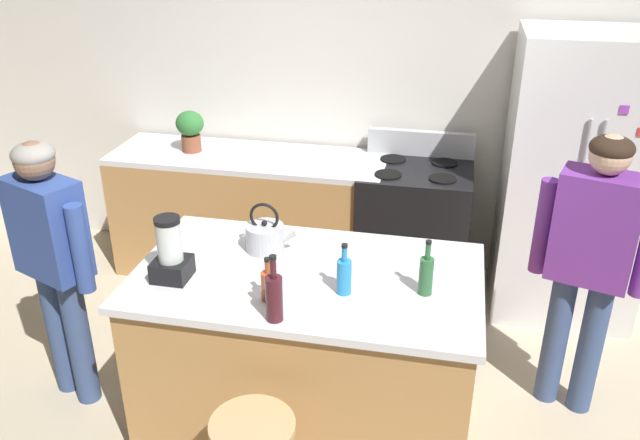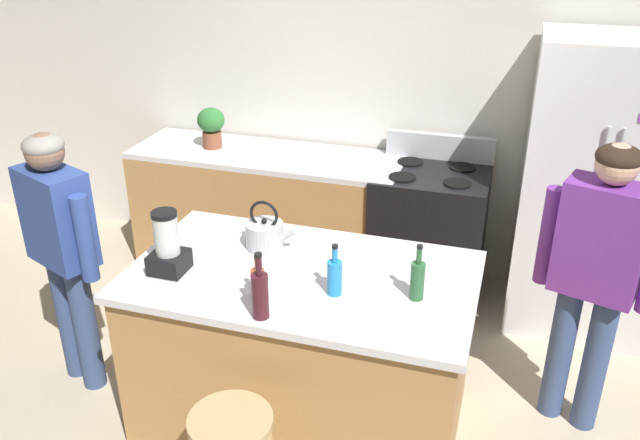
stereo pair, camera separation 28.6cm
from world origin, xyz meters
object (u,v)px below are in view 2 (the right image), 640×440
(person_by_sink_right, at_px, (596,266))
(tea_kettle, at_px, (265,234))
(refrigerator, at_px, (596,190))
(potted_plant, at_px, (211,125))
(blender_appliance, at_px, (168,247))
(stove_range, at_px, (428,233))
(bottle_olive_oil, at_px, (417,279))
(kitchen_island, at_px, (303,350))
(bottle_soda, at_px, (335,276))
(bottle_cooking_sauce, at_px, (258,282))
(person_by_island_left, at_px, (61,240))
(bottle_wine, at_px, (260,294))

(person_by_sink_right, relative_size, tea_kettle, 5.80)
(refrigerator, distance_m, tea_kettle, 2.15)
(potted_plant, relative_size, blender_appliance, 0.93)
(stove_range, distance_m, bottle_olive_oil, 1.69)
(kitchen_island, relative_size, refrigerator, 0.90)
(kitchen_island, height_order, tea_kettle, tea_kettle)
(bottle_soda, distance_m, tea_kettle, 0.58)
(person_by_sink_right, height_order, bottle_olive_oil, person_by_sink_right)
(kitchen_island, distance_m, bottle_cooking_sauce, 0.62)
(stove_range, relative_size, person_by_island_left, 0.73)
(potted_plant, height_order, bottle_soda, potted_plant)
(stove_range, relative_size, tea_kettle, 4.05)
(person_by_sink_right, bearing_deg, blender_appliance, -162.57)
(bottle_soda, relative_size, bottle_wine, 0.81)
(potted_plant, xyz_separation_m, bottle_wine, (1.18, -1.96, -0.06))
(refrigerator, bearing_deg, stove_range, 178.62)
(blender_appliance, bearing_deg, stove_range, 58.44)
(tea_kettle, bearing_deg, stove_range, 62.74)
(refrigerator, bearing_deg, bottle_olive_oil, -118.98)
(bottle_cooking_sauce, bearing_deg, bottle_soda, 21.48)
(refrigerator, height_order, stove_range, refrigerator)
(bottle_soda, height_order, bottle_wine, bottle_wine)
(bottle_wine, bearing_deg, stove_range, 76.47)
(stove_range, distance_m, bottle_soda, 1.76)
(person_by_island_left, xyz_separation_m, potted_plant, (0.14, 1.60, 0.18))
(kitchen_island, distance_m, refrigerator, 2.13)
(blender_appliance, bearing_deg, potted_plant, 109.11)
(tea_kettle, bearing_deg, bottle_cooking_sauce, -72.20)
(refrigerator, distance_m, bottle_soda, 2.05)
(bottle_soda, bearing_deg, kitchen_island, 146.63)
(person_by_island_left, distance_m, bottle_soda, 1.57)
(potted_plant, height_order, bottle_cooking_sauce, potted_plant)
(kitchen_island, height_order, potted_plant, potted_plant)
(person_by_sink_right, bearing_deg, bottle_wine, -148.77)
(refrigerator, distance_m, stove_range, 1.13)
(bottle_olive_oil, distance_m, bottle_wine, 0.72)
(potted_plant, relative_size, tea_kettle, 1.09)
(blender_appliance, xyz_separation_m, bottle_soda, (0.83, 0.04, -0.04))
(person_by_island_left, bearing_deg, bottle_soda, -3.23)
(tea_kettle, bearing_deg, bottle_soda, -34.78)
(potted_plant, bearing_deg, tea_kettle, -54.79)
(stove_range, xyz_separation_m, tea_kettle, (-0.69, -1.33, 0.53))
(bottle_soda, distance_m, bottle_olive_oil, 0.38)
(kitchen_island, height_order, bottle_wine, bottle_wine)
(refrigerator, distance_m, potted_plant, 2.67)
(person_by_island_left, bearing_deg, stove_range, 41.48)
(bottle_soda, bearing_deg, blender_appliance, -177.22)
(refrigerator, height_order, blender_appliance, refrigerator)
(bottle_olive_oil, bearing_deg, bottle_wine, -150.71)
(bottle_olive_oil, bearing_deg, tea_kettle, 163.13)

